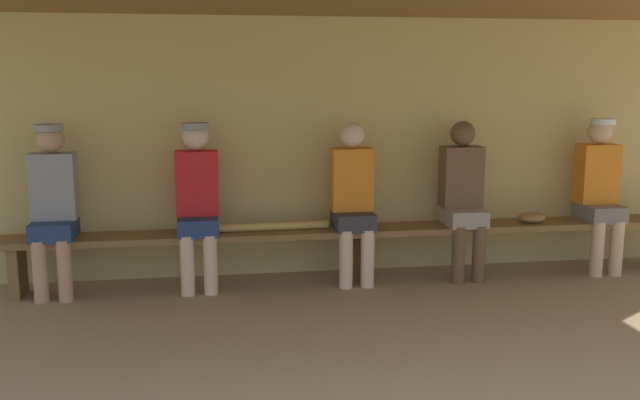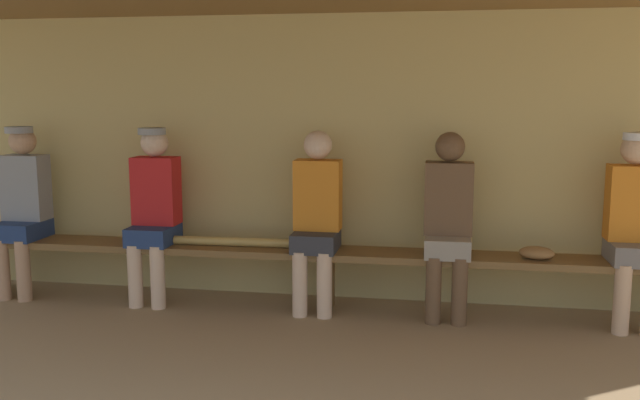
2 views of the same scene
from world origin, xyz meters
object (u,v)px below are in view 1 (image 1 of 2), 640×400
at_px(baseball_glove_worn, 532,218).
at_px(player_in_blue, 353,196).
at_px(player_leftmost, 599,187).
at_px(player_near_post, 53,202).
at_px(player_in_white, 463,193).
at_px(baseball_bat, 274,226).
at_px(player_in_red, 197,198).
at_px(bench, 361,236).

bearing_deg(baseball_glove_worn, player_in_blue, 9.64).
relative_size(player_leftmost, player_near_post, 1.00).
bearing_deg(player_in_white, baseball_bat, -179.89).
xyz_separation_m(player_in_white, baseball_glove_worn, (0.61, -0.04, -0.22)).
height_order(player_in_white, player_leftmost, player_leftmost).
bearing_deg(player_leftmost, player_in_blue, -179.99).
bearing_deg(player_near_post, baseball_glove_worn, -0.59).
xyz_separation_m(player_leftmost, player_near_post, (-4.58, 0.00, 0.00)).
bearing_deg(player_leftmost, baseball_glove_worn, -176.32).
distance_m(player_in_red, player_in_blue, 1.27).
distance_m(player_in_white, player_in_blue, 0.95).
distance_m(player_in_white, baseball_bat, 1.63).
relative_size(player_leftmost, baseball_bat, 1.50).
relative_size(bench, baseball_glove_worn, 25.00).
relative_size(player_in_red, baseball_glove_worn, 5.60).
relative_size(player_in_red, baseball_bat, 1.50).
distance_m(player_leftmost, player_in_blue, 2.20).
distance_m(player_leftmost, player_in_red, 3.47).
distance_m(bench, player_in_blue, 0.35).
bearing_deg(player_in_blue, bench, -2.32).
height_order(bench, baseball_bat, baseball_bat).
height_order(bench, player_leftmost, player_leftmost).
bearing_deg(baseball_bat, player_leftmost, -1.46).
relative_size(player_in_red, player_in_blue, 1.01).
bearing_deg(baseball_glove_worn, player_leftmost, -165.20).
height_order(player_in_blue, player_near_post, player_near_post).
bearing_deg(player_in_white, bench, -179.80).
bearing_deg(bench, player_in_white, 0.20).
distance_m(player_near_post, baseball_glove_worn, 3.95).
bearing_deg(bench, player_leftmost, 0.10).
relative_size(player_leftmost, player_in_blue, 1.01).
xyz_separation_m(player_in_white, player_leftmost, (1.25, 0.00, 0.02)).
bearing_deg(bench, player_near_post, 179.92).
height_order(player_in_white, player_in_red, player_in_red).
distance_m(player_near_post, baseball_bat, 1.74).
height_order(player_leftmost, baseball_glove_worn, player_leftmost).
height_order(player_near_post, baseball_glove_worn, player_near_post).
xyz_separation_m(player_leftmost, baseball_glove_worn, (-0.63, -0.04, -0.24)).
distance_m(player_leftmost, player_near_post, 4.58).
bearing_deg(player_in_blue, player_near_post, 179.99).
bearing_deg(bench, baseball_bat, -180.00).
relative_size(player_leftmost, baseball_glove_worn, 5.60).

